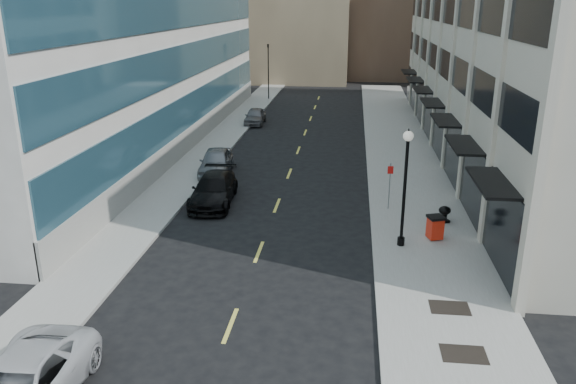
% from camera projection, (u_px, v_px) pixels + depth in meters
% --- Properties ---
extents(ground, '(160.00, 160.00, 0.00)m').
position_uv_depth(ground, '(217.00, 361.00, 17.33)').
color(ground, black).
rests_on(ground, ground).
extents(sidewalk_right, '(5.00, 80.00, 0.15)m').
position_uv_depth(sidewalk_right, '(408.00, 176.00, 35.30)').
color(sidewalk_right, gray).
rests_on(sidewalk_right, ground).
extents(sidewalk_left, '(3.00, 80.00, 0.15)m').
position_uv_depth(sidewalk_left, '(191.00, 169.00, 36.82)').
color(sidewalk_left, gray).
rests_on(sidewalk_left, ground).
extents(building_right, '(15.30, 46.50, 18.25)m').
position_uv_depth(building_right, '(549.00, 25.00, 37.98)').
color(building_right, beige).
rests_on(building_right, ground).
extents(building_left, '(16.14, 46.00, 20.00)m').
position_uv_depth(building_left, '(85.00, 9.00, 41.22)').
color(building_left, white).
rests_on(building_left, ground).
extents(skyline_stone, '(10.00, 14.00, 20.00)m').
position_uv_depth(skyline_stone, '(463.00, 5.00, 74.22)').
color(skyline_stone, beige).
rests_on(skyline_stone, ground).
extents(grate_mid, '(1.40, 1.00, 0.01)m').
position_uv_depth(grate_mid, '(464.00, 354.00, 17.40)').
color(grate_mid, black).
rests_on(grate_mid, sidewalk_right).
extents(grate_far, '(1.40, 1.00, 0.01)m').
position_uv_depth(grate_far, '(450.00, 308.00, 20.03)').
color(grate_far, black).
rests_on(grate_far, sidewalk_right).
extents(road_centerline, '(0.15, 68.20, 0.01)m').
position_uv_depth(road_centerline, '(284.00, 188.00, 33.31)').
color(road_centerline, '#D8CC4C').
rests_on(road_centerline, ground).
extents(traffic_signal, '(0.66, 0.66, 6.98)m').
position_uv_depth(traffic_signal, '(268.00, 48.00, 61.22)').
color(traffic_signal, black).
rests_on(traffic_signal, ground).
extents(car_black_pickup, '(2.51, 5.46, 1.55)m').
position_uv_depth(car_black_pickup, '(214.00, 190.00, 30.62)').
color(car_black_pickup, black).
rests_on(car_black_pickup, ground).
extents(car_silver_sedan, '(2.41, 4.94, 1.62)m').
position_uv_depth(car_silver_sedan, '(216.00, 162.00, 35.81)').
color(car_silver_sedan, gray).
rests_on(car_silver_sedan, ground).
extents(car_grey_sedan, '(1.79, 4.19, 1.41)m').
position_uv_depth(car_grey_sedan, '(255.00, 116.00, 50.53)').
color(car_grey_sedan, slate).
rests_on(car_grey_sedan, ground).
extents(trash_bin, '(0.87, 0.87, 1.12)m').
position_uv_depth(trash_bin, '(435.00, 227.00, 25.66)').
color(trash_bin, red).
rests_on(trash_bin, sidewalk_right).
extents(lamppost, '(0.44, 0.44, 5.35)m').
position_uv_depth(lamppost, '(405.00, 178.00, 24.18)').
color(lamppost, black).
rests_on(lamppost, sidewalk_right).
extents(sign_post, '(0.29, 0.08, 2.50)m').
position_uv_depth(sign_post, '(390.00, 180.00, 29.07)').
color(sign_post, slate).
rests_on(sign_post, sidewalk_right).
extents(urn_planter, '(0.59, 0.59, 0.82)m').
position_uv_depth(urn_planter, '(445.00, 212.00, 27.67)').
color(urn_planter, black).
rests_on(urn_planter, sidewalk_right).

